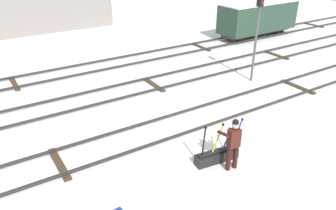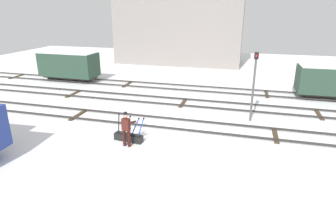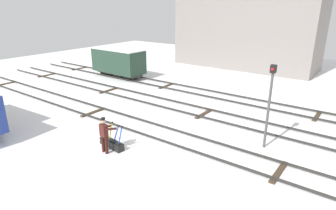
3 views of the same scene
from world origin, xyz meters
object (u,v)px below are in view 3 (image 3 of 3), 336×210
(rail_worker, at_px, (104,133))
(freight_car_near_switch, at_px, (118,61))
(switch_lever_frame, at_px, (112,143))
(signal_post, at_px, (270,99))

(rail_worker, xyz_separation_m, freight_car_near_switch, (-10.29, 10.94, 0.49))
(switch_lever_frame, distance_m, rail_worker, 0.94)
(rail_worker, height_order, signal_post, signal_post)
(signal_post, height_order, freight_car_near_switch, signal_post)
(freight_car_near_switch, bearing_deg, switch_lever_frame, -44.50)
(rail_worker, bearing_deg, signal_post, 47.38)
(rail_worker, relative_size, freight_car_near_switch, 0.34)
(rail_worker, distance_m, signal_post, 7.81)
(switch_lever_frame, relative_size, freight_car_near_switch, 0.32)
(signal_post, xyz_separation_m, freight_car_near_switch, (-16.13, 5.96, -0.98))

